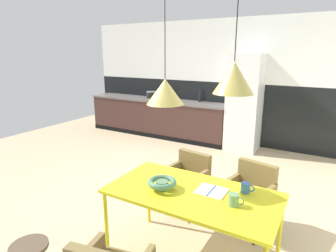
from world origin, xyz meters
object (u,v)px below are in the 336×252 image
(mug_short_terracotta, at_px, (246,188))
(cooking_pot, at_px, (152,95))
(armchair_far_side, at_px, (189,174))
(open_book, at_px, (211,191))
(bottle_oil_tall, at_px, (164,96))
(pendant_lamp_over_table_near, at_px, (165,92))
(dining_table, at_px, (192,197))
(fruit_bowl, at_px, (162,183))
(side_stool, at_px, (29,251))
(pendant_lamp_over_table_far, at_px, (234,78))
(mug_dark_espresso, at_px, (234,200))
(bottle_vinegar_dark, at_px, (200,96))
(bottle_wine_green, at_px, (226,99))
(armchair_near_window, at_px, (251,188))
(refrigerator_column, at_px, (244,103))

(mug_short_terracotta, height_order, cooking_pot, cooking_pot)
(armchair_far_side, xyz_separation_m, open_book, (0.61, -0.78, 0.27))
(open_book, bearing_deg, bottle_oil_tall, 126.76)
(pendant_lamp_over_table_near, bearing_deg, open_book, 6.49)
(mug_short_terracotta, bearing_deg, dining_table, -151.35)
(fruit_bowl, distance_m, side_stool, 1.21)
(fruit_bowl, bearing_deg, side_stool, -127.46)
(armchair_far_side, distance_m, mug_short_terracotta, 1.13)
(side_stool, bearing_deg, dining_table, 46.00)
(pendant_lamp_over_table_far, bearing_deg, mug_dark_espresso, -45.09)
(bottle_oil_tall, bearing_deg, dining_table, -55.56)
(mug_short_terracotta, xyz_separation_m, bottle_vinegar_dark, (-2.02, 3.53, 0.21))
(dining_table, xyz_separation_m, open_book, (0.15, 0.09, 0.06))
(open_book, bearing_deg, pendant_lamp_over_table_far, -16.10)
(fruit_bowl, xyz_separation_m, bottle_wine_green, (-0.72, 3.90, 0.19))
(armchair_near_window, xyz_separation_m, pendant_lamp_over_table_far, (-0.02, -0.83, 1.30))
(refrigerator_column, bearing_deg, pendant_lamp_over_table_far, -76.68)
(armchair_near_window, distance_m, fruit_bowl, 1.18)
(mug_dark_espresso, xyz_separation_m, side_stool, (-1.37, -0.96, -0.38))
(fruit_bowl, bearing_deg, mug_short_terracotta, 24.83)
(open_book, distance_m, pendant_lamp_over_table_near, 1.00)
(bottle_oil_tall, bearing_deg, mug_dark_espresso, -51.76)
(refrigerator_column, distance_m, mug_dark_espresso, 3.75)
(fruit_bowl, bearing_deg, mug_dark_espresso, 3.70)
(refrigerator_column, relative_size, mug_dark_espresso, 14.74)
(armchair_far_side, relative_size, fruit_bowl, 2.74)
(armchair_far_side, bearing_deg, mug_dark_espresso, 141.44)
(side_stool, bearing_deg, cooking_pot, 112.02)
(armchair_near_window, bearing_deg, pendant_lamp_over_table_near, 65.17)
(open_book, relative_size, side_stool, 0.54)
(bottle_wine_green, bearing_deg, pendant_lamp_over_table_far, -71.00)
(bottle_vinegar_dark, height_order, pendant_lamp_over_table_far, pendant_lamp_over_table_far)
(dining_table, xyz_separation_m, bottle_oil_tall, (-2.43, 3.54, 0.29))
(dining_table, height_order, bottle_vinegar_dark, bottle_vinegar_dark)
(armchair_near_window, xyz_separation_m, fruit_bowl, (-0.60, -0.96, 0.32))
(mug_dark_espresso, height_order, pendant_lamp_over_table_near, pendant_lamp_over_table_near)
(mug_short_terracotta, xyz_separation_m, side_stool, (-1.39, -1.23, -0.37))
(fruit_bowl, height_order, bottle_wine_green, bottle_wine_green)
(armchair_far_side, height_order, pendant_lamp_over_table_far, pendant_lamp_over_table_far)
(side_stool, bearing_deg, pendant_lamp_over_table_near, 57.62)
(open_book, bearing_deg, armchair_far_side, 127.72)
(cooking_pot, height_order, bottle_vinegar_dark, bottle_vinegar_dark)
(armchair_near_window, height_order, bottle_oil_tall, bottle_oil_tall)
(armchair_near_window, height_order, mug_dark_espresso, mug_dark_espresso)
(side_stool, bearing_deg, armchair_near_window, 55.29)
(armchair_far_side, distance_m, fruit_bowl, 1.03)
(pendant_lamp_over_table_near, bearing_deg, side_stool, -122.38)
(bottle_oil_tall, distance_m, side_stool, 4.81)
(bottle_wine_green, xyz_separation_m, pendant_lamp_over_table_near, (0.68, -3.77, 0.64))
(bottle_vinegar_dark, bearing_deg, pendant_lamp_over_table_near, -70.88)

